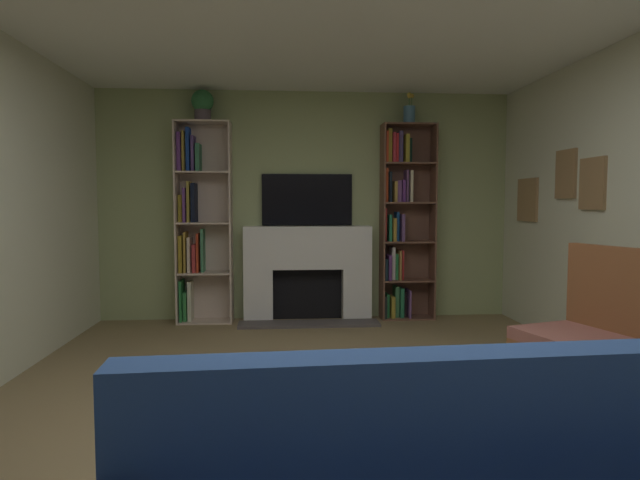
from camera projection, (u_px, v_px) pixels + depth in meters
ground_plane at (338, 443)px, 2.93m from camera, size 7.80×7.80×0.00m
wall_back_accent at (307, 206)px, 6.11m from camera, size 4.74×0.06×2.56m
fireplace at (308, 270)px, 6.00m from camera, size 1.52×0.55×1.06m
tv at (307, 200)px, 6.04m from camera, size 1.01×0.06×0.58m
bookshelf_left at (198, 223)px, 5.89m from camera, size 0.60×0.31×2.19m
bookshelf_right at (401, 223)px, 6.07m from camera, size 0.60×0.27×2.19m
potted_plant at (203, 104)px, 5.77m from camera, size 0.24×0.24×0.34m
vase_with_flowers at (409, 113)px, 5.94m from camera, size 0.13×0.13×0.34m
armchair at (588, 327)px, 3.46m from camera, size 0.73×0.77×1.03m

